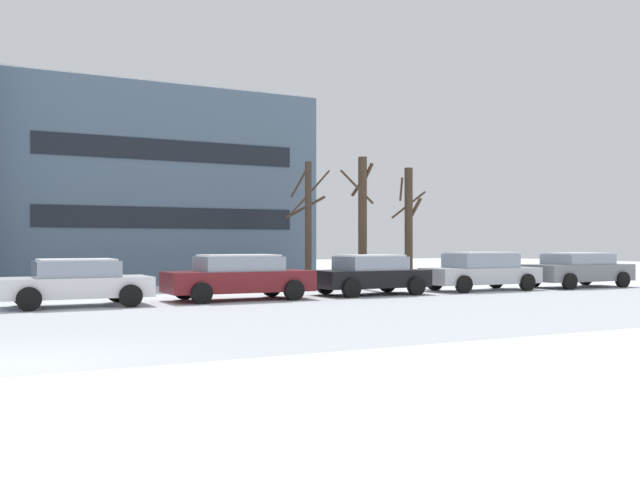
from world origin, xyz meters
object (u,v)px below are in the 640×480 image
at_px(parked_car_white, 76,282).
at_px(parked_car_black, 370,274).
at_px(parked_car_gray, 578,269).
at_px(parked_car_silver, 481,271).
at_px(parked_car_maroon, 239,277).

distance_m(parked_car_white, parked_car_black, 9.78).
bearing_deg(parked_car_gray, parked_car_black, 179.11).
distance_m(parked_car_silver, parked_car_gray, 4.89).
distance_m(parked_car_maroon, parked_car_silver, 9.78).
relative_size(parked_car_black, parked_car_gray, 0.87).
bearing_deg(parked_car_maroon, parked_car_white, -179.52).
height_order(parked_car_white, parked_car_black, parked_car_black).
xyz_separation_m(parked_car_black, parked_car_silver, (4.89, 0.02, 0.03)).
bearing_deg(parked_car_maroon, parked_car_silver, 0.77).
xyz_separation_m(parked_car_white, parked_car_maroon, (4.89, 0.04, 0.04)).
bearing_deg(parked_car_white, parked_car_silver, 0.68).
xyz_separation_m(parked_car_white, parked_car_silver, (14.67, 0.17, 0.05)).
bearing_deg(parked_car_gray, parked_car_silver, 177.94).
xyz_separation_m(parked_car_maroon, parked_car_gray, (14.67, -0.04, -0.01)).
bearing_deg(parked_car_silver, parked_car_black, -179.72).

